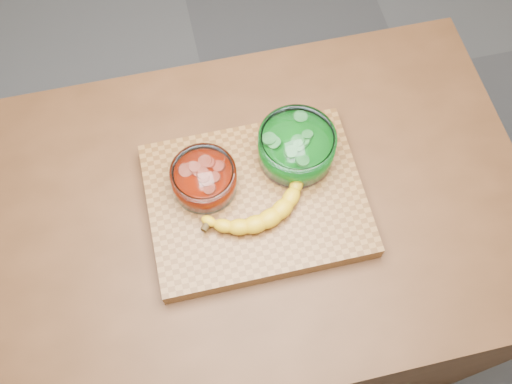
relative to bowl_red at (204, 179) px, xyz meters
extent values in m
plane|color=#5A5A5F|center=(0.10, -0.05, -0.97)|extent=(3.50, 3.50, 0.00)
cube|color=#502E18|center=(0.10, -0.05, -0.52)|extent=(1.20, 0.80, 0.90)
cube|color=brown|center=(0.10, -0.05, -0.05)|extent=(0.45, 0.35, 0.04)
cylinder|color=white|center=(0.00, 0.00, 0.00)|extent=(0.14, 0.14, 0.06)
cylinder|color=#AC1B05|center=(0.00, 0.00, -0.01)|extent=(0.11, 0.11, 0.04)
cylinder|color=#DA5A45|center=(0.00, 0.00, 0.02)|extent=(0.11, 0.11, 0.02)
cylinder|color=white|center=(0.20, 0.03, 0.01)|extent=(0.16, 0.16, 0.08)
cylinder|color=#12811A|center=(0.20, 0.03, 0.00)|extent=(0.14, 0.14, 0.04)
cylinder|color=#61C85E|center=(0.20, 0.03, 0.03)|extent=(0.13, 0.13, 0.02)
camera|label=1|loc=(-0.01, -0.54, 1.05)|focal=40.00mm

